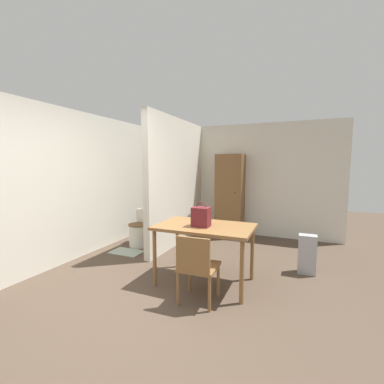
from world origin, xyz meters
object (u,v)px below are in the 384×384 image
(toilet, at_px, (140,231))
(wooden_cabinet, at_px, (230,195))
(space_heater, at_px, (307,254))
(dining_table, at_px, (205,231))
(wooden_chair, at_px, (197,266))
(handbag, at_px, (201,217))

(toilet, xyz_separation_m, wooden_cabinet, (1.44, 1.41, 0.62))
(wooden_cabinet, distance_m, space_heater, 2.32)
(dining_table, distance_m, space_heater, 1.60)
(wooden_chair, bearing_deg, space_heater, 47.29)
(wooden_chair, distance_m, space_heater, 1.83)
(handbag, xyz_separation_m, space_heater, (1.31, 0.94, -0.63))
(wooden_cabinet, bearing_deg, dining_table, -83.13)
(toilet, distance_m, space_heater, 3.02)
(dining_table, relative_size, wooden_chair, 1.56)
(wooden_chair, bearing_deg, dining_table, 98.35)
(toilet, height_order, handbag, handbag)
(dining_table, bearing_deg, wooden_cabinet, 96.87)
(wooden_chair, distance_m, toilet, 2.42)
(toilet, bearing_deg, wooden_chair, -40.47)
(wooden_chair, bearing_deg, wooden_cabinet, 95.22)
(dining_table, bearing_deg, handbag, -106.16)
(handbag, bearing_deg, toilet, 146.99)
(dining_table, bearing_deg, space_heater, 33.83)
(wooden_chair, relative_size, handbag, 2.54)
(handbag, height_order, space_heater, handbag)
(dining_table, bearing_deg, toilet, 149.21)
(toilet, bearing_deg, wooden_cabinet, 44.33)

